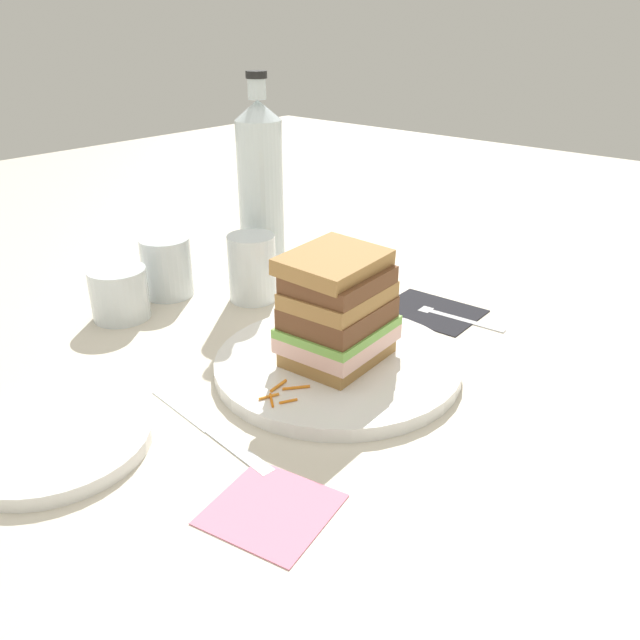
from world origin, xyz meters
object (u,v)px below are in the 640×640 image
at_px(sandwich, 339,309).
at_px(knife, 212,430).
at_px(napkin_pink, 271,509).
at_px(side_plate, 53,440).
at_px(napkin_dark, 431,311).
at_px(empty_tumbler_1, 167,267).
at_px(main_plate, 339,364).
at_px(empty_tumbler_0, 119,294).
at_px(water_bottle, 261,191).
at_px(juice_glass, 252,272).
at_px(fork, 445,313).

height_order(sandwich, knife, sandwich).
bearing_deg(napkin_pink, side_plate, 108.77).
distance_m(napkin_dark, empty_tumbler_1, 0.39).
relative_size(main_plate, knife, 1.45).
height_order(knife, empty_tumbler_0, empty_tumbler_0).
relative_size(water_bottle, side_plate, 1.65).
relative_size(juice_glass, empty_tumbler_1, 1.11).
xyz_separation_m(water_bottle, empty_tumbler_0, (-0.24, 0.04, -0.10)).
xyz_separation_m(main_plate, fork, (0.22, -0.02, -0.00)).
bearing_deg(fork, water_bottle, 102.30).
xyz_separation_m(main_plate, side_plate, (-0.30, 0.11, -0.00)).
bearing_deg(juice_glass, main_plate, -109.25).
distance_m(knife, empty_tumbler_0, 0.32).
bearing_deg(juice_glass, knife, -140.89).
bearing_deg(water_bottle, napkin_dark, -77.08).
height_order(napkin_dark, side_plate, side_plate).
bearing_deg(empty_tumbler_0, side_plate, -136.09).
distance_m(main_plate, empty_tumbler_0, 0.34).
xyz_separation_m(fork, juice_glass, (-0.14, 0.25, 0.04)).
height_order(empty_tumbler_0, empty_tumbler_1, empty_tumbler_1).
relative_size(main_plate, sandwich, 2.21).
height_order(juice_glass, empty_tumbler_0, juice_glass).
bearing_deg(napkin_dark, sandwich, -178.29).
bearing_deg(fork, empty_tumbler_0, 131.63).
distance_m(napkin_dark, juice_glass, 0.26).
relative_size(sandwich, water_bottle, 0.42).
bearing_deg(main_plate, sandwich, 131.44).
height_order(juice_glass, empty_tumbler_1, juice_glass).
distance_m(main_plate, sandwich, 0.07).
height_order(main_plate, napkin_dark, main_plate).
bearing_deg(knife, napkin_pink, -108.55).
height_order(fork, empty_tumbler_1, empty_tumbler_1).
bearing_deg(empty_tumbler_0, knife, -107.75).
bearing_deg(empty_tumbler_1, sandwich, -91.61).
xyz_separation_m(water_bottle, side_plate, (-0.45, -0.17, -0.13)).
xyz_separation_m(sandwich, empty_tumbler_1, (0.01, 0.34, -0.03)).
xyz_separation_m(napkin_dark, juice_glass, (-0.13, 0.22, 0.04)).
height_order(sandwich, empty_tumbler_0, sandwich).
bearing_deg(sandwich, juice_glass, 70.56).
bearing_deg(napkin_pink, empty_tumbler_1, 62.51).
height_order(juice_glass, napkin_pink, juice_glass).
height_order(main_plate, water_bottle, water_bottle).
relative_size(main_plate, empty_tumbler_1, 3.28).
height_order(sandwich, fork, sandwich).
relative_size(napkin_dark, knife, 0.66).
height_order(main_plate, fork, main_plate).
xyz_separation_m(sandwich, empty_tumbler_0, (-0.08, 0.32, -0.04)).
height_order(water_bottle, napkin_pink, water_bottle).
bearing_deg(fork, empty_tumbler_1, 120.37).
bearing_deg(knife, empty_tumbler_0, 72.25).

